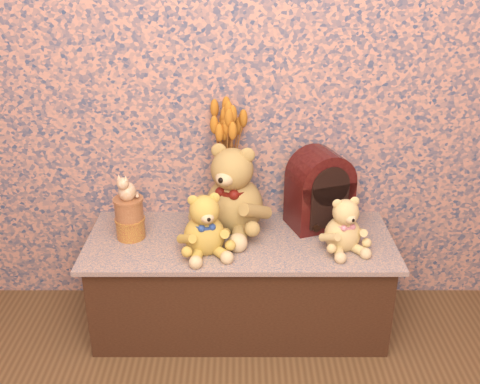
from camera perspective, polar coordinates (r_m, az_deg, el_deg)
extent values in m
cube|color=#33476A|center=(2.33, 0.00, 17.28)|extent=(3.00, 0.10, 2.60)
cube|color=#364A6F|center=(2.48, 0.00, -9.21)|extent=(1.29, 0.53, 0.44)
cylinder|color=tan|center=(2.47, -1.20, -0.88)|extent=(0.12, 0.12, 0.20)
cylinder|color=gold|center=(2.40, -11.16, -3.64)|extent=(0.12, 0.12, 0.09)
cylinder|color=tan|center=(2.36, -11.34, -1.72)|extent=(0.13, 0.13, 0.09)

